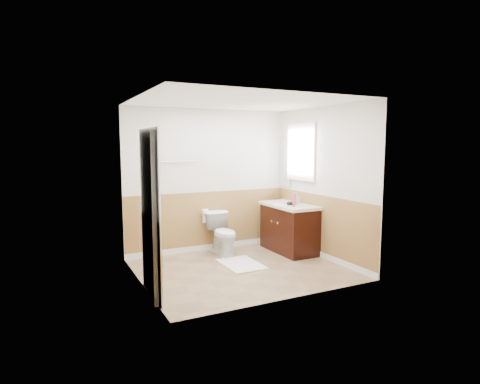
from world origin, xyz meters
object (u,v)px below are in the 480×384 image
bath_mat (241,264)px  lotion_bottle (294,200)px  toilet (223,234)px  soap_dispenser (297,198)px  vanity_cabinet (289,229)px

bath_mat → lotion_bottle: 1.39m
toilet → lotion_bottle: lotion_bottle is taller
lotion_bottle → soap_dispenser: (0.22, 0.24, -0.01)m
bath_mat → soap_dispenser: size_ratio=3.97×
bath_mat → lotion_bottle: size_ratio=3.64×
vanity_cabinet → soap_dispenser: bearing=-22.9°
toilet → soap_dispenser: (1.24, -0.40, 0.59)m
soap_dispenser → bath_mat: bearing=-166.7°
toilet → vanity_cabinet: bearing=-17.2°
vanity_cabinet → lotion_bottle: (-0.10, -0.29, 0.56)m
toilet → soap_dispenser: bearing=-17.8°
toilet → lotion_bottle: 1.34m
toilet → bath_mat: (0.00, -0.70, -0.35)m
lotion_bottle → soap_dispenser: bearing=47.1°
vanity_cabinet → bath_mat: bearing=-163.0°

